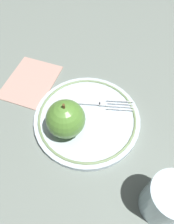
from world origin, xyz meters
TOP-DOWN VIEW (x-y plane):
  - ground_plane at (0.00, 0.00)m, footprint 2.00×2.00m
  - plate at (0.01, 0.02)m, footprint 0.24×0.24m
  - apple_red_whole at (0.01, 0.07)m, footprint 0.08×0.08m
  - fork at (0.02, -0.02)m, footprint 0.14×0.14m
  - drinking_glass at (-0.22, 0.04)m, footprint 0.08×0.08m
  - napkin_folded at (0.19, 0.04)m, footprint 0.18×0.19m

SIDE VIEW (x-z plane):
  - ground_plane at x=0.00m, z-range 0.00..0.00m
  - napkin_folded at x=0.19m, z-range 0.00..0.01m
  - plate at x=0.01m, z-range 0.00..0.02m
  - fork at x=0.02m, z-range 0.02..0.02m
  - drinking_glass at x=-0.22m, z-range 0.00..0.10m
  - apple_red_whole at x=0.01m, z-range 0.01..0.10m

